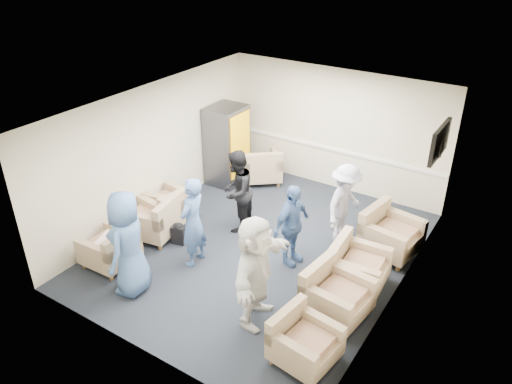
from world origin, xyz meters
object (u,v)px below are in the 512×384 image
Objects in this scene: vending_machine at (227,145)px; person_back_left at (237,191)px; armchair_left_far at (169,208)px; armchair_right_midnear at (334,296)px; armchair_right_midfar at (356,267)px; person_front_right at (256,271)px; person_mid_right at (292,225)px; armchair_right_near at (302,342)px; person_back_right at (345,204)px; armchair_left_near at (112,250)px; armchair_right_far at (388,235)px; person_front_left at (128,244)px; armchair_left_mid at (156,220)px; person_mid_left at (193,222)px; armchair_corner at (261,168)px.

person_back_left is (1.32, -1.53, -0.09)m from vending_machine.
armchair_right_midnear is (3.85, -0.64, 0.00)m from armchair_left_far.
person_front_right reaches higher than armchair_right_midfar.
armchair_right_near is at bearing -137.87° from person_mid_right.
armchair_right_midfar is 0.59× the size of person_back_right.
armchair_left_near is at bearing 111.65° from armchair_right_midfar.
armchair_right_far reaches higher than armchair_right_midfar.
armchair_left_near is at bearing -40.34° from person_back_left.
person_front_left is 1.10× the size of person_back_left.
person_front_left is at bearing -76.46° from vending_machine.
armchair_right_midfar reaches higher than armchair_right_near.
person_mid_right is at bearing 87.72° from armchair_right_midfar.
armchair_left_mid is (-0.00, 1.10, 0.04)m from armchair_left_near.
person_back_right is at bearing 132.43° from person_mid_left.
person_mid_left is 1.09× the size of person_mid_right.
person_back_left reaches higher than armchair_right_midnear.
person_back_right reaches higher than armchair_right_midfar.
armchair_left_mid is at bearing -168.22° from person_front_left.
person_mid_right is (-1.32, -1.22, 0.39)m from armchair_right_far.
armchair_corner is at bearing 161.41° from armchair_left_mid.
vending_machine reaches higher than person_back_right.
armchair_right_midnear is 0.86m from armchair_right_midfar.
armchair_left_far is 3.42m from person_back_right.
armchair_left_mid is at bearing 62.75° from person_front_right.
armchair_left_mid reaches higher than armchair_right_midnear.
armchair_corner is 3.17m from person_mid_right.
armchair_left_near is 0.85× the size of armchair_right_midnear.
vending_machine is at bearing 176.14° from person_front_left.
armchair_left_mid is at bearing 124.98° from person_back_right.
armchair_corner is at bearing -173.76° from person_back_left.
armchair_left_near is at bearing 136.60° from armchair_right_far.
armchair_right_midnear is 1.30m from person_front_right.
armchair_left_far is 0.56× the size of vending_machine.
person_front_left is (0.77, -0.28, 0.57)m from armchair_left_near.
armchair_right_midnear is at bearing 87.21° from person_mid_left.
person_mid_left is (-2.62, -0.09, 0.47)m from armchair_right_midnear.
person_mid_right is (1.41, 0.92, -0.07)m from person_mid_left.
person_front_left is at bearing 54.44° from armchair_corner.
armchair_right_far is at bearing -38.42° from person_mid_right.
person_mid_left is at bearing 124.74° from armchair_left_near.
person_back_left is at bearing 125.63° from armchair_left_far.
person_front_left reaches higher than person_front_right.
person_front_right is (-0.22, -2.67, 0.11)m from person_back_right.
armchair_right_far is at bearing -31.00° from person_front_right.
armchair_right_far reaches higher than armchair_right_near.
armchair_right_far is at bearing -10.27° from vending_machine.
person_back_left is at bearing 30.81° from person_front_right.
armchair_corner is (0.55, 2.53, 0.01)m from armchair_left_far.
person_front_right is (1.68, -0.62, 0.06)m from person_mid_left.
person_front_left is 2.49m from person_back_left.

